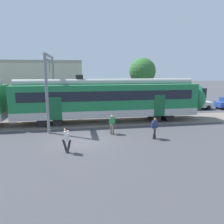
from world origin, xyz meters
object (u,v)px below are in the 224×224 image
Objects in this scene: parked_car_silver at (197,103)px; pedestrian_white at (66,138)px; pedestrian_green at (112,122)px; pedestrian_navy at (155,126)px.

pedestrian_white is at bearing -142.22° from parked_car_silver.
pedestrian_green is at bearing -144.55° from parked_car_silver.
pedestrian_navy is at bearing -132.25° from parked_car_silver.
parked_car_silver is at bearing 47.75° from pedestrian_navy.
pedestrian_navy is at bearing 15.28° from pedestrian_white.
pedestrian_white is 6.77m from pedestrian_navy.
parked_car_silver is (10.07, 11.08, -0.21)m from pedestrian_navy.
pedestrian_white is 1.00× the size of pedestrian_navy.
pedestrian_white is 5.04m from pedestrian_green.
pedestrian_white reaches higher than parked_car_silver.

